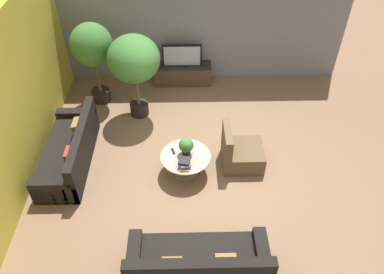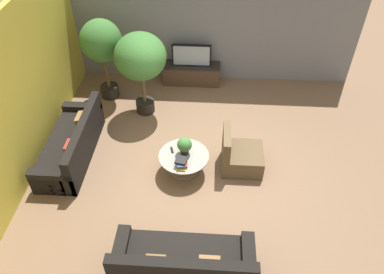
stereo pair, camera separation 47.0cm
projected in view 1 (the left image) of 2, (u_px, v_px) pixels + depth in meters
The scene contains 14 objects.
ground_plane at pixel (199, 163), 7.60m from camera, with size 24.00×24.00×0.00m, color brown.
back_wall_stone at pixel (195, 22), 9.01m from camera, with size 7.40×0.12×3.00m, color slate.
side_wall_left at pixel (17, 100), 6.69m from camera, with size 0.12×7.40×3.00m, color gold.
media_console at pixel (182, 74), 9.60m from camera, with size 1.46×0.50×0.51m.
television at pixel (182, 56), 9.25m from camera, with size 0.97×0.13×0.57m.
coffee_table at pixel (186, 161), 7.21m from camera, with size 0.97×0.97×0.45m.
couch_by_wall at pixel (70, 152), 7.44m from camera, with size 0.84×2.20×0.84m.
couch_near_entry at pixel (198, 264), 5.63m from camera, with size 2.13×0.84×0.84m.
armchair_wicker at pixel (240, 153), 7.42m from camera, with size 0.80×0.76×0.86m.
potted_palm_tall at pixel (92, 48), 8.25m from camera, with size 0.94×0.94×1.98m.
potted_palm_corner at pixel (134, 61), 7.86m from camera, with size 1.12×1.12×1.96m.
potted_plant_tabletop at pixel (186, 146), 7.03m from camera, with size 0.28×0.28×0.37m.
book_stack at pixel (185, 163), 6.88m from camera, with size 0.24×0.31×0.14m.
remote_black at pixel (173, 151), 7.20m from camera, with size 0.04×0.16×0.02m, color black.
Camera 1 is at (-0.25, -5.28, 5.48)m, focal length 35.00 mm.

